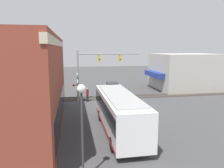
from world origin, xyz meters
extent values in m
plane|color=#424244|center=(0.00, 0.00, 0.00)|extent=(120.00, 120.00, 0.00)
cube|color=brown|center=(-4.76, 11.78, 3.90)|extent=(17.32, 8.55, 7.80)
cube|color=beige|center=(-4.76, 7.65, 7.25)|extent=(17.52, 0.36, 0.50)
cube|color=black|center=(-4.76, 7.55, 1.70)|extent=(14.55, 0.12, 2.20)
cube|color=#B2ADA3|center=(10.66, -12.50, 2.96)|extent=(9.01, 9.99, 5.93)
cube|color=navy|center=(10.66, -6.95, 2.60)|extent=(6.31, 1.20, 0.80)
cube|color=white|center=(-6.63, 2.80, 1.74)|extent=(10.46, 2.55, 2.64)
cube|color=black|center=(-6.63, 2.80, 2.14)|extent=(10.25, 2.59, 1.11)
cube|color=#B21E1E|center=(-6.63, 2.80, 0.59)|extent=(10.25, 2.58, 0.24)
cube|color=#A5A8AA|center=(-6.63, 2.80, 3.12)|extent=(8.89, 2.17, 0.12)
cylinder|color=black|center=(-3.60, 2.80, 0.50)|extent=(1.00, 2.57, 1.00)
cylinder|color=black|center=(-10.06, 2.80, 0.50)|extent=(1.00, 2.57, 1.00)
cylinder|color=gray|center=(4.27, 5.74, 3.27)|extent=(0.20, 0.20, 6.54)
cylinder|color=gray|center=(4.27, 1.66, 6.14)|extent=(0.16, 8.16, 0.16)
cube|color=gold|center=(4.27, 3.02, 5.59)|extent=(0.30, 0.27, 0.90)
sphere|color=yellow|center=(4.10, 3.02, 5.59)|extent=(0.20, 0.20, 0.20)
cube|color=gold|center=(4.27, 0.30, 5.59)|extent=(0.30, 0.27, 0.90)
sphere|color=yellow|center=(4.10, 0.30, 5.59)|extent=(0.20, 0.20, 0.20)
cylinder|color=gray|center=(3.63, 5.88, 1.80)|extent=(0.14, 0.14, 3.60)
cube|color=white|center=(3.63, 5.88, 3.10)|extent=(1.41, 0.06, 1.41)
cube|color=white|center=(3.63, 5.88, 3.10)|extent=(1.41, 0.06, 1.41)
cylinder|color=#38383A|center=(3.63, 5.88, 2.30)|extent=(0.08, 0.90, 0.08)
sphere|color=red|center=(3.58, 5.43, 2.30)|extent=(0.28, 0.28, 0.28)
sphere|color=red|center=(3.58, 6.33, 2.30)|extent=(0.28, 0.28, 0.28)
cylinder|color=#38383A|center=(-12.98, 6.05, 2.32)|extent=(0.12, 0.12, 4.65)
sphere|color=white|center=(-12.98, 6.05, 4.87)|extent=(0.44, 0.44, 0.44)
cube|color=#332D28|center=(6.00, 0.00, 0.01)|extent=(2.60, 60.00, 0.03)
cube|color=#6B6056|center=(5.28, 0.00, 0.07)|extent=(0.07, 60.00, 0.15)
cube|color=#6B6056|center=(6.72, 0.00, 0.07)|extent=(0.07, 60.00, 0.15)
cube|color=slate|center=(10.71, 0.20, 0.52)|extent=(4.63, 1.80, 0.53)
cube|color=black|center=(10.47, 0.20, 1.10)|extent=(2.55, 1.62, 0.64)
cylinder|color=black|center=(12.14, 0.20, 0.32)|extent=(0.64, 1.82, 0.64)
cylinder|color=black|center=(9.27, 0.20, 0.32)|extent=(0.64, 1.82, 0.64)
cylinder|color=black|center=(4.17, 4.62, 0.43)|extent=(0.28, 0.28, 0.86)
cylinder|color=maroon|center=(4.17, 4.62, 1.22)|extent=(0.34, 0.34, 0.72)
sphere|color=tan|center=(4.17, 4.62, 1.70)|extent=(0.23, 0.23, 0.23)
camera|label=1|loc=(-23.53, 6.46, 6.79)|focal=35.00mm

